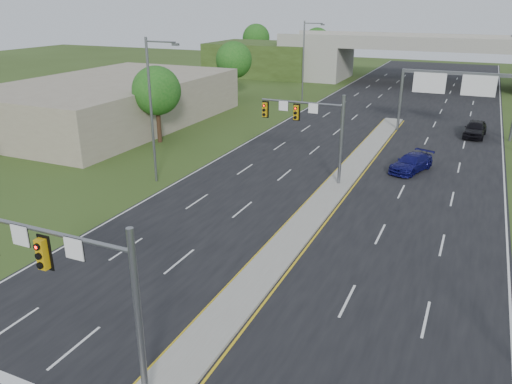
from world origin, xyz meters
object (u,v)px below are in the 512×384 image
Objects in this scene: signal_mast_far at (313,123)px; car_far_c at (475,129)px; car_far_b at (411,163)px; sign_gantry at (457,86)px; overpass at (427,63)px; signal_mast_near at (79,279)px.

signal_mast_far reaches higher than car_far_c.
car_far_b is 15.24m from car_far_c.
signal_mast_far is 9.88m from car_far_b.
signal_mast_far is at bearing -114.11° from sign_gantry.
overpass reaches higher than car_far_c.
car_far_c is at bearing 92.64° from car_far_b.
overpass is at bearing 108.85° from car_far_c.
car_far_b is (4.62, -49.21, -2.82)m from overpass.
signal_mast_near is 31.87m from car_far_b.
sign_gantry is (8.95, 19.99, 0.51)m from signal_mast_far.
signal_mast_far is at bearing -119.85° from car_far_b.
car_far_b is at bearing 40.44° from signal_mast_far.
car_far_c is at bearing -75.29° from overpass.
car_far_b is 0.98× the size of car_far_c.
sign_gantry is (8.95, 44.99, 0.51)m from signal_mast_near.
overpass reaches higher than sign_gantry.
overpass is (2.26, 80.07, -1.17)m from signal_mast_near.
sign_gantry reaches higher than car_far_c.
sign_gantry is 2.35× the size of car_far_b.
sign_gantry is 35.75m from overpass.
signal_mast_near is 1.00× the size of signal_mast_far.
signal_mast_near is 46.98m from car_far_c.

